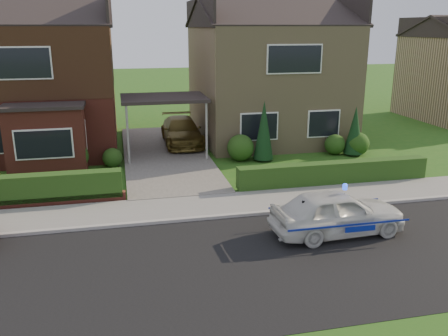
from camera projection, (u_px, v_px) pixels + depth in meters
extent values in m
plane|color=#215416|center=(210.00, 268.00, 11.85)|extent=(120.00, 120.00, 0.00)
cube|color=black|center=(210.00, 268.00, 11.85)|extent=(60.00, 6.00, 0.02)
cube|color=#9E9993|center=(192.00, 219.00, 14.69)|extent=(60.00, 0.16, 0.12)
cube|color=slate|center=(187.00, 207.00, 15.67)|extent=(60.00, 2.00, 0.10)
cube|color=#666059|center=(166.00, 154.00, 22.12)|extent=(3.80, 12.00, 0.12)
cube|color=brown|center=(37.00, 89.00, 22.90)|extent=(7.20, 8.00, 5.80)
cube|color=white|center=(67.00, 135.00, 19.90)|extent=(1.60, 0.08, 1.30)
cube|color=white|center=(18.00, 63.00, 18.71)|extent=(2.60, 0.08, 1.30)
cube|color=black|center=(34.00, 58.00, 22.49)|extent=(7.26, 8.06, 2.90)
cube|color=brown|center=(47.00, 141.00, 19.13)|extent=(3.00, 1.40, 2.70)
cube|color=black|center=(43.00, 106.00, 18.73)|extent=(3.20, 1.60, 0.14)
cube|color=tan|center=(267.00, 83.00, 25.32)|extent=(7.20, 8.00, 5.80)
cube|color=white|center=(259.00, 127.00, 21.66)|extent=(1.80, 0.08, 1.30)
cube|color=white|center=(324.00, 124.00, 22.32)|extent=(1.60, 0.08, 1.30)
cube|color=white|center=(295.00, 59.00, 21.13)|extent=(2.60, 0.08, 1.30)
cube|color=black|center=(164.00, 98.00, 21.36)|extent=(3.80, 3.00, 0.14)
cylinder|color=gray|center=(128.00, 136.00, 20.09)|extent=(0.10, 0.10, 2.70)
cylinder|color=gray|center=(207.00, 132.00, 20.79)|extent=(0.10, 0.10, 2.70)
cube|color=brown|center=(6.00, 205.00, 15.55)|extent=(7.70, 0.25, 0.36)
cube|color=#133410|center=(8.00, 208.00, 15.74)|extent=(7.50, 0.55, 0.90)
cube|color=#133410|center=(333.00, 185.00, 18.06)|extent=(7.50, 0.55, 0.80)
sphere|color=#133410|center=(72.00, 156.00, 19.53)|extent=(1.32, 1.32, 1.32)
sphere|color=#133410|center=(112.00, 158.00, 20.21)|extent=(0.84, 0.84, 0.84)
sphere|color=#133410|center=(241.00, 148.00, 21.13)|extent=(1.20, 1.20, 1.20)
sphere|color=#133410|center=(335.00, 144.00, 22.22)|extent=(0.96, 0.96, 0.96)
sphere|color=#133410|center=(358.00, 144.00, 22.13)|extent=(1.08, 1.08, 1.08)
cone|color=black|center=(264.00, 132.00, 20.96)|extent=(0.90, 0.90, 2.60)
cone|color=black|center=(355.00, 132.00, 21.93)|extent=(0.90, 0.90, 2.20)
imported|color=silver|center=(337.00, 213.00, 13.61)|extent=(1.75, 3.95, 1.32)
sphere|color=#193FF2|center=(345.00, 188.00, 13.43)|extent=(0.17, 0.17, 0.17)
cube|color=navy|center=(350.00, 225.00, 12.89)|extent=(3.56, 0.02, 0.05)
cube|color=navy|center=(326.00, 205.00, 14.36)|extent=(3.56, 0.02, 0.05)
ellipsoid|color=black|center=(303.00, 208.00, 13.21)|extent=(0.22, 0.17, 0.21)
sphere|color=white|center=(305.00, 209.00, 13.16)|extent=(0.11, 0.11, 0.11)
sphere|color=black|center=(305.00, 204.00, 13.16)|extent=(0.13, 0.13, 0.13)
cone|color=black|center=(303.00, 202.00, 13.14)|extent=(0.04, 0.04, 0.05)
cone|color=black|center=(306.00, 201.00, 13.16)|extent=(0.04, 0.04, 0.05)
imported|color=brown|center=(182.00, 131.00, 23.71)|extent=(1.85, 4.48, 1.30)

